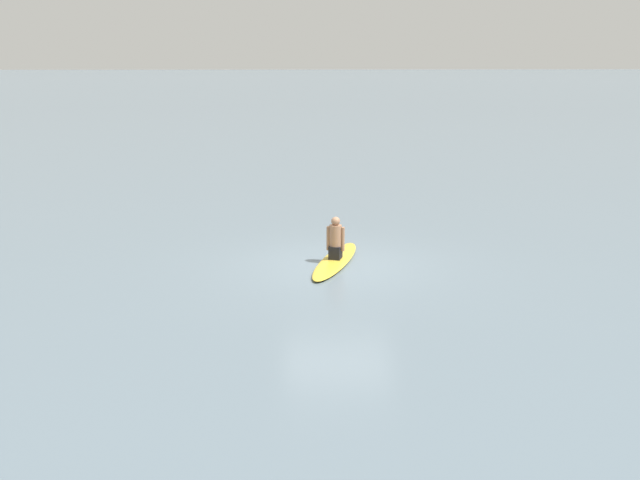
{
  "coord_description": "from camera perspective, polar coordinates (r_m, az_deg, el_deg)",
  "views": [
    {
      "loc": [
        16.38,
        -1.05,
        4.73
      ],
      "look_at": [
        -0.0,
        -0.42,
        0.61
      ],
      "focal_mm": 41.98,
      "sensor_mm": 36.0,
      "label": 1
    }
  ],
  "objects": [
    {
      "name": "surfboard",
      "position": [
        17.31,
        1.18,
        -1.58
      ],
      "size": [
        3.42,
        1.59,
        0.1
      ],
      "primitive_type": "ellipsoid",
      "rotation": [
        0.0,
        0.0,
        2.85
      ],
      "color": "gold",
      "rests_on": "ground"
    },
    {
      "name": "ground_plane",
      "position": [
        17.08,
        1.41,
        -1.97
      ],
      "size": [
        400.0,
        400.0,
        0.0
      ],
      "primitive_type": "plane",
      "color": "slate"
    },
    {
      "name": "person_paddler",
      "position": [
        17.18,
        1.19,
        0.02
      ],
      "size": [
        0.39,
        0.43,
        0.99
      ],
      "rotation": [
        0.0,
        0.0,
        2.85
      ],
      "color": "black",
      "rests_on": "surfboard"
    }
  ]
}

